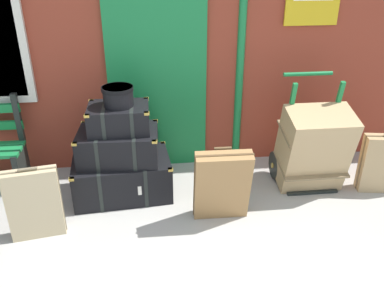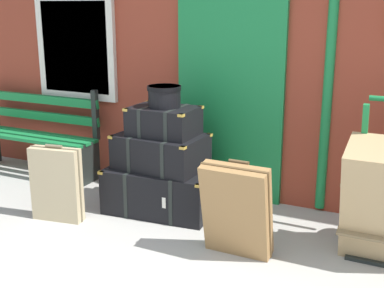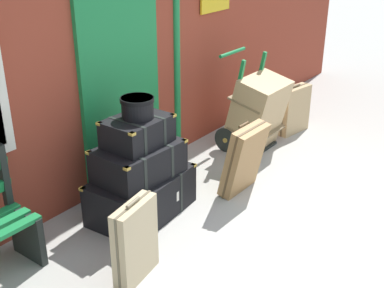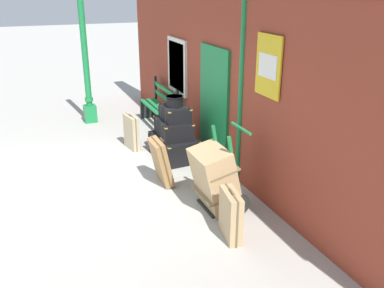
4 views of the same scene
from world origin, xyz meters
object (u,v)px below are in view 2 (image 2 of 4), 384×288
Objects in this scene: platform_bench at (36,136)px; steamer_trunk_top at (164,121)px; steamer_trunk_middle at (161,151)px; steamer_trunk_base at (162,189)px; suitcase_caramel at (57,184)px; round_hatbox at (164,95)px; suitcase_oxblood at (237,210)px.

steamer_trunk_top is (1.88, -0.32, 0.43)m from platform_bench.
steamer_trunk_top is at bearing 39.17° from steamer_trunk_middle.
steamer_trunk_top is (0.01, 0.03, 0.66)m from steamer_trunk_base.
suitcase_caramel is (-0.75, -0.62, 0.13)m from steamer_trunk_base.
steamer_trunk_top is 0.85× the size of suitcase_caramel.
suitcase_caramel is (1.12, -0.97, -0.10)m from platform_bench.
platform_bench is 2.04m from round_hatbox.
suitcase_oxblood reaches higher than steamer_trunk_base.
platform_bench is 1.96m from steamer_trunk_top.
suitcase_oxblood is at bearing -17.91° from platform_bench.
steamer_trunk_middle is 0.29m from steamer_trunk_top.
round_hatbox reaches higher than platform_bench.
round_hatbox is (0.03, 0.02, 0.90)m from steamer_trunk_base.
suitcase_caramel reaches higher than steamer_trunk_base.
suitcase_oxblood is (0.96, -0.59, -0.49)m from steamer_trunk_top.
steamer_trunk_middle is at bearing 149.75° from suitcase_oxblood.
suitcase_oxblood is (0.95, -0.59, -0.73)m from round_hatbox.
steamer_trunk_middle is 0.99m from suitcase_caramel.
platform_bench is 1.92× the size of steamer_trunk_middle.
steamer_trunk_top is 0.78× the size of suitcase_oxblood.
suitcase_oxblood is 1.09× the size of suitcase_caramel.
steamer_trunk_middle is 1.37× the size of steamer_trunk_top.
round_hatbox is 1.33m from suitcase_oxblood.
suitcase_oxblood is (0.98, -0.57, -0.20)m from steamer_trunk_middle.
round_hatbox is (1.89, -0.33, 0.67)m from platform_bench.
platform_bench is 2.62× the size of steamer_trunk_top.
platform_bench reaches higher than steamer_trunk_middle.
steamer_trunk_top is (0.03, 0.02, 0.29)m from steamer_trunk_middle.
suitcase_caramel is (-0.76, -0.64, -0.53)m from steamer_trunk_top.
steamer_trunk_base is at bearing 39.60° from suitcase_caramel.
steamer_trunk_base is at bearing -119.29° from steamer_trunk_top.
steamer_trunk_base is at bearing 149.67° from suitcase_oxblood.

